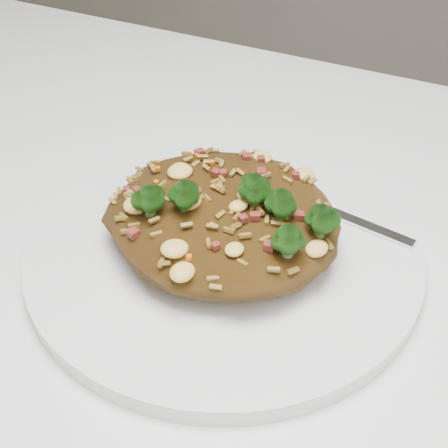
# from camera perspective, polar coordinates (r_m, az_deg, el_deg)

# --- Properties ---
(dining_table) EXTENTS (1.20, 0.80, 0.75)m
(dining_table) POSITION_cam_1_polar(r_m,az_deg,el_deg) (0.51, -14.39, -11.89)
(dining_table) COLOR white
(dining_table) RESTS_ON ground
(plate) EXTENTS (0.28, 0.28, 0.01)m
(plate) POSITION_cam_1_polar(r_m,az_deg,el_deg) (0.44, 0.00, -2.18)
(plate) COLOR white
(plate) RESTS_ON dining_table
(fried_rice) EXTENTS (0.16, 0.15, 0.06)m
(fried_rice) POSITION_cam_1_polar(r_m,az_deg,el_deg) (0.42, 0.09, 1.33)
(fried_rice) COLOR brown
(fried_rice) RESTS_ON plate
(fork) EXTENTS (0.16, 0.04, 0.00)m
(fork) POSITION_cam_1_polar(r_m,az_deg,el_deg) (0.47, 8.78, 1.54)
(fork) COLOR silver
(fork) RESTS_ON plate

